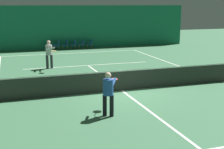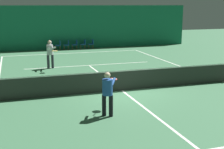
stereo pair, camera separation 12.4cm
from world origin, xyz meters
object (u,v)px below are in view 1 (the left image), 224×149
(player_near, at_px, (108,91))
(courtside_chair_4, at_px, (82,44))
(tennis_net, at_px, (122,80))
(courtside_chair_5, at_px, (90,43))
(courtside_chair_2, at_px, (65,44))
(courtside_chair_0, at_px, (48,45))
(player_far, at_px, (49,52))
(courtside_chair_1, at_px, (57,45))
(courtside_chair_3, at_px, (74,44))

(player_near, bearing_deg, courtside_chair_4, 20.11)
(player_near, xyz_separation_m, courtside_chair_4, (2.94, 16.98, -0.45))
(tennis_net, distance_m, courtside_chair_5, 14.15)
(courtside_chair_5, bearing_deg, courtside_chair_2, -90.00)
(courtside_chair_0, bearing_deg, courtside_chair_5, 90.00)
(player_far, bearing_deg, courtside_chair_1, 158.73)
(courtside_chair_3, bearing_deg, courtside_chair_0, -90.00)
(courtside_chair_0, height_order, courtside_chair_4, same)
(courtside_chair_2, bearing_deg, courtside_chair_4, 90.00)
(tennis_net, distance_m, courtside_chair_0, 14.09)
(courtside_chair_1, xyz_separation_m, courtside_chair_3, (1.47, 0.00, 0.00))
(courtside_chair_1, bearing_deg, courtside_chair_5, 90.00)
(courtside_chair_2, bearing_deg, tennis_net, 0.53)
(courtside_chair_2, bearing_deg, player_far, -16.84)
(tennis_net, xyz_separation_m, player_near, (-1.59, -2.98, 0.42))
(courtside_chair_1, xyz_separation_m, courtside_chair_2, (0.74, 0.00, 0.00))
(tennis_net, relative_size, courtside_chair_3, 14.29)
(courtside_chair_0, bearing_deg, courtside_chair_1, 90.00)
(courtside_chair_4, xyz_separation_m, courtside_chair_5, (0.74, 0.00, 0.00))
(courtside_chair_3, height_order, courtside_chair_5, same)
(courtside_chair_2, xyz_separation_m, courtside_chair_5, (2.21, 0.00, 0.00))
(tennis_net, distance_m, courtside_chair_2, 14.00)
(tennis_net, bearing_deg, courtside_chair_2, 90.53)
(player_near, bearing_deg, tennis_net, 1.77)
(player_far, relative_size, courtside_chair_3, 2.06)
(player_far, relative_size, courtside_chair_1, 2.06)
(courtside_chair_3, bearing_deg, courtside_chair_5, 90.00)
(tennis_net, xyz_separation_m, courtside_chair_2, (-0.13, 14.00, -0.03))
(player_far, bearing_deg, courtside_chair_3, 148.86)
(player_near, height_order, courtside_chair_3, player_near)
(courtside_chair_0, distance_m, courtside_chair_2, 1.47)
(courtside_chair_5, bearing_deg, courtside_chair_1, -90.00)
(courtside_chair_0, bearing_deg, courtside_chair_3, 90.00)
(player_near, relative_size, player_far, 0.92)
(courtside_chair_0, distance_m, courtside_chair_4, 2.94)
(player_far, height_order, courtside_chair_5, player_far)
(player_far, height_order, courtside_chair_1, player_far)
(tennis_net, relative_size, player_far, 6.92)
(player_near, bearing_deg, courtside_chair_3, 22.53)
(tennis_net, relative_size, player_near, 7.52)
(courtside_chair_1, distance_m, courtside_chair_3, 1.47)
(courtside_chair_5, bearing_deg, courtside_chair_0, -90.00)
(player_near, relative_size, courtside_chair_5, 1.90)
(courtside_chair_5, bearing_deg, tennis_net, -8.44)
(tennis_net, bearing_deg, player_near, -118.15)
(player_far, xyz_separation_m, courtside_chair_4, (3.84, 7.82, -0.52))
(courtside_chair_0, relative_size, courtside_chair_4, 1.00)
(player_near, height_order, courtside_chair_5, player_near)
(player_far, distance_m, courtside_chair_5, 9.07)
(player_far, relative_size, courtside_chair_5, 2.06)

